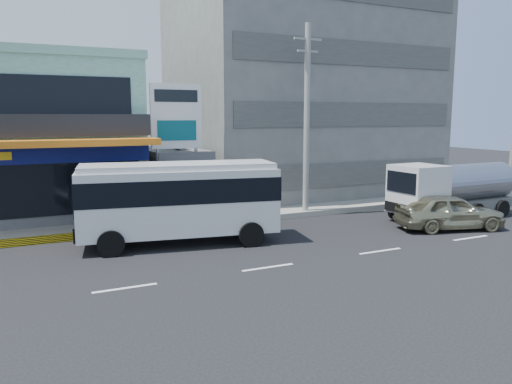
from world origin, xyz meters
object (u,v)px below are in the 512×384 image
Objects in this scene: minibus at (179,196)px; sedan at (449,211)px; satellite_dish at (176,148)px; utility_pole_near at (307,119)px; tanker_truck at (450,189)px; shop_building at (12,141)px; billboard at (176,124)px; concrete_building at (299,91)px.

minibus reaches higher than sedan.
satellite_dish is 0.30× the size of sedan.
tanker_truck is (6.39, -3.88, -3.59)m from utility_pole_near.
satellite_dish is 6.87m from minibus.
shop_building is 15.50m from utility_pole_near.
satellite_dish is 2.31m from billboard.
minibus is at bearing 175.80° from tanker_truck.
concrete_building is (18.00, 1.05, 3.00)m from shop_building.
satellite_dish is at bearing 149.04° from utility_pole_near.
tanker_truck is (1.92, 1.82, 0.71)m from sedan.
billboard is (-10.50, -5.80, -2.07)m from concrete_building.
shop_building reaches higher than minibus.
tanker_truck is at bearing -78.26° from concrete_building.
billboard reaches higher than sedan.
shop_building is 23.02m from tanker_truck.
concrete_building is 1.60× the size of utility_pole_near.
shop_building is at bearing -176.65° from concrete_building.
concrete_building is 3.19× the size of sedan.
billboard is 0.93× the size of tanker_truck.
minibus is at bearing -138.62° from concrete_building.
shop_building is 22.38m from sedan.
satellite_dish is at bearing -20.21° from shop_building.
concrete_building is 1.90× the size of minibus.
shop_building reaches higher than billboard.
minibus is 12.69m from sedan.
sedan is (10.97, -7.50, -4.07)m from billboard.
tanker_truck reaches higher than sedan.
satellite_dish is 0.18× the size of minibus.
utility_pole_near reaches higher than minibus.
utility_pole_near is 8.90m from minibus.
utility_pole_near is at bearing -15.48° from billboard.
shop_building is 2.47× the size of sedan.
utility_pole_near is 1.19× the size of minibus.
utility_pole_near is 1.34× the size of tanker_truck.
concrete_building is at bearing 101.74° from tanker_truck.
concrete_building is at bearing 21.80° from satellite_dish.
utility_pole_near is (6.50, -1.80, 0.22)m from billboard.
minibus is 1.13× the size of tanker_truck.
tanker_truck is at bearing -23.77° from billboard.
shop_building is 1.80× the size of billboard.
concrete_building reaches higher than minibus.
concrete_building is 11.30m from satellite_dish.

